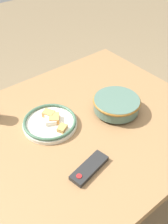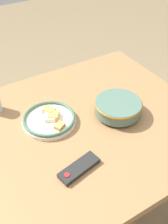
# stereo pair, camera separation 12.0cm
# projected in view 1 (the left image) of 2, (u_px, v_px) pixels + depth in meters

# --- Properties ---
(ground_plane) EXTENTS (8.00, 8.00, 0.00)m
(ground_plane) POSITION_uv_depth(u_px,v_px,m) (85.00, 208.00, 1.70)
(ground_plane) COLOR #7F6B4C
(dining_table) EXTENTS (1.11, 0.94, 0.76)m
(dining_table) POSITION_uv_depth(u_px,v_px,m) (85.00, 137.00, 1.26)
(dining_table) COLOR olive
(dining_table) RESTS_ON ground_plane
(noodle_bowl) EXTENTS (0.22, 0.22, 0.07)m
(noodle_bowl) POSITION_uv_depth(u_px,v_px,m) (116.00, 104.00, 1.23)
(noodle_bowl) COLOR #4C6B5B
(noodle_bowl) RESTS_ON dining_table
(food_plate) EXTENTS (0.25, 0.25, 0.04)m
(food_plate) POSITION_uv_depth(u_px,v_px,m) (50.00, 122.00, 1.17)
(food_plate) COLOR silver
(food_plate) RESTS_ON dining_table
(tv_remote) EXTENTS (0.18, 0.09, 0.02)m
(tv_remote) POSITION_uv_depth(u_px,v_px,m) (89.00, 168.00, 0.99)
(tv_remote) COLOR black
(tv_remote) RESTS_ON dining_table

